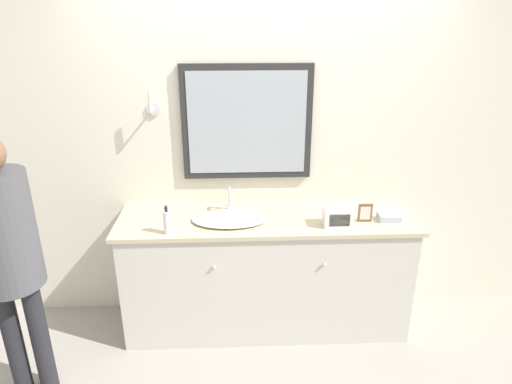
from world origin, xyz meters
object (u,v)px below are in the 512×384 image
object	(u,v)px
appliance_box	(338,217)
person	(5,244)
sink_basin	(230,218)
picture_frame	(365,213)
soap_bottle	(167,222)

from	to	relation	value
appliance_box	person	distance (m)	2.02
sink_basin	appliance_box	size ratio (longest dim) A/B	2.71
sink_basin	person	world-z (taller)	person
appliance_box	picture_frame	xyz separation A→B (m)	(0.20, 0.05, 0.00)
sink_basin	soap_bottle	distance (m)	0.44
person	picture_frame	bearing A→B (deg)	12.80
sink_basin	soap_bottle	world-z (taller)	soap_bottle
soap_bottle	appliance_box	xyz separation A→B (m)	(1.13, 0.07, -0.02)
picture_frame	person	size ratio (longest dim) A/B	0.08
sink_basin	person	xyz separation A→B (m)	(-1.24, -0.55, 0.13)
sink_basin	appliance_box	bearing A→B (deg)	-8.52
appliance_box	picture_frame	size ratio (longest dim) A/B	1.45
appliance_box	person	world-z (taller)	person
sink_basin	soap_bottle	xyz separation A→B (m)	(-0.40, -0.18, 0.06)
appliance_box	picture_frame	bearing A→B (deg)	14.15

